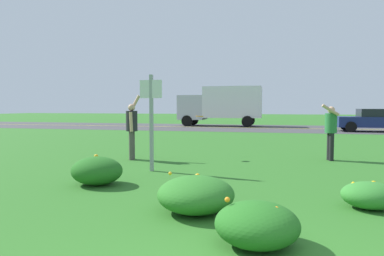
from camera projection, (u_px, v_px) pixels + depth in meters
ground_plane at (277, 146)px, 13.82m from camera, size 120.00×120.00×0.00m
highway_strip at (277, 128)px, 25.40m from camera, size 120.00×9.09×0.01m
highway_center_stripe at (277, 128)px, 25.40m from camera, size 120.00×0.16×0.00m
daylily_clump_mid_right at (257, 224)px, 3.94m from camera, size 0.97×0.96×0.54m
daylily_clump_mid_center at (370, 195)px, 5.38m from camera, size 0.86×0.71×0.42m
daylily_clump_near_camera at (196, 194)px, 5.21m from camera, size 1.16×1.21×0.56m
daylily_clump_front_right at (97, 171)px, 7.03m from camera, size 1.06×0.92×0.59m
sign_post_near_path at (151, 113)px, 8.46m from camera, size 0.56×0.10×2.37m
person_thrower_dark_shirt at (132, 126)px, 10.34m from camera, size 0.37×0.53×1.95m
person_catcher_green_shirt at (331, 128)px, 10.19m from camera, size 0.52×0.55×1.67m
frisbee_orange at (200, 116)px, 10.59m from camera, size 0.23×0.23×0.05m
car_navy_center_left at (375, 120)px, 21.95m from camera, size 4.50×2.00×1.45m
box_truck_silver at (222, 104)px, 28.32m from camera, size 6.70×2.46×3.20m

